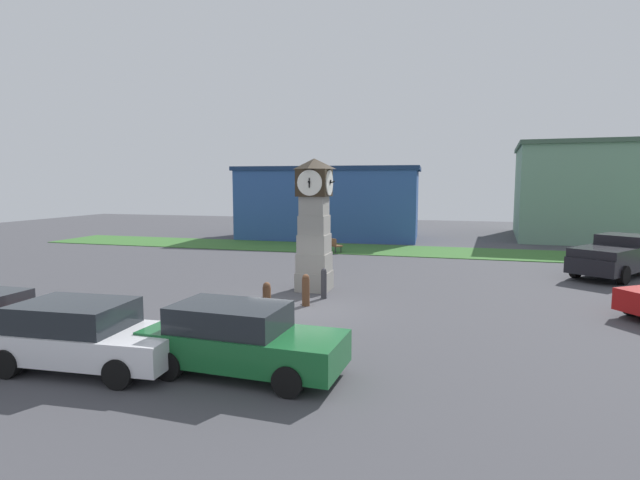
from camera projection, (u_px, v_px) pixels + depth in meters
ground_plane at (297, 309)px, 16.68m from camera, size 83.56×83.56×0.00m
clock_tower at (314, 225)px, 19.31m from camera, size 1.56×1.51×5.12m
bollard_near_tower at (324, 283)px, 18.10m from camera, size 0.21×0.21×1.12m
bollard_mid_row at (306, 290)px, 17.02m from camera, size 0.26×0.26×1.10m
bollard_far_row at (267, 297)px, 16.06m from camera, size 0.27×0.27×1.02m
car_near_tower at (84, 335)px, 11.29m from camera, size 4.47×2.21×1.51m
car_by_building at (240, 339)px, 10.95m from camera, size 4.50×2.02×1.54m
pickup_truck at (615, 256)px, 22.23m from camera, size 4.69×5.40×1.85m
bench at (331, 244)px, 30.16m from camera, size 1.53×1.48×0.90m
warehouse_blue_far at (330, 203)px, 38.08m from camera, size 13.90×7.64×5.37m
storefront_low_left at (590, 191)px, 37.47m from camera, size 11.28×12.10×7.08m
grass_verge_far at (410, 251)px, 30.71m from camera, size 50.13×4.93×0.04m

